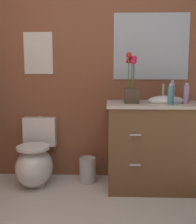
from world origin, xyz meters
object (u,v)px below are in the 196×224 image
(lotion_bottle, at_px, (171,95))
(hand_wash_bottle, at_px, (187,94))
(wall_mirror, at_px, (151,47))
(vanity_cabinet, at_px, (153,144))
(flower_vase, at_px, (132,87))
(toilet, at_px, (35,162))
(soap_bottle, at_px, (172,92))
(trash_bin, at_px, (88,170))
(wall_poster, at_px, (38,53))

(lotion_bottle, xyz_separation_m, hand_wash_bottle, (0.17, 0.09, 0.00))
(wall_mirror, bearing_deg, vanity_cabinet, -89.48)
(flower_vase, distance_m, wall_mirror, 0.58)
(toilet, distance_m, vanity_cabinet, 1.24)
(soap_bottle, bearing_deg, flower_vase, -169.26)
(hand_wash_bottle, height_order, trash_bin, hand_wash_bottle)
(soap_bottle, relative_size, wall_poster, 0.50)
(soap_bottle, height_order, lotion_bottle, soap_bottle)
(flower_vase, bearing_deg, lotion_bottle, -14.84)
(vanity_cabinet, distance_m, flower_vase, 0.63)
(lotion_bottle, height_order, trash_bin, lotion_bottle)
(soap_bottle, relative_size, lotion_bottle, 1.14)
(toilet, distance_m, flower_vase, 1.28)
(vanity_cabinet, relative_size, wall_mirror, 1.32)
(lotion_bottle, height_order, wall_poster, wall_poster)
(lotion_bottle, bearing_deg, trash_bin, 163.40)
(soap_bottle, xyz_separation_m, lotion_bottle, (-0.05, -0.17, -0.01))
(trash_bin, relative_size, wall_poster, 0.60)
(trash_bin, relative_size, wall_mirror, 0.34)
(flower_vase, xyz_separation_m, trash_bin, (-0.44, 0.14, -0.90))
(toilet, height_order, wall_mirror, wall_mirror)
(toilet, relative_size, lotion_bottle, 3.51)
(lotion_bottle, bearing_deg, toilet, 172.87)
(soap_bottle, height_order, wall_poster, wall_poster)
(hand_wash_bottle, height_order, wall_poster, wall_poster)
(flower_vase, xyz_separation_m, wall_mirror, (0.23, 0.34, 0.41))
(flower_vase, height_order, hand_wash_bottle, flower_vase)
(vanity_cabinet, relative_size, soap_bottle, 4.75)
(vanity_cabinet, distance_m, wall_poster, 1.57)
(soap_bottle, relative_size, trash_bin, 0.82)
(vanity_cabinet, height_order, wall_poster, wall_poster)
(flower_vase, bearing_deg, trash_bin, 161.99)
(vanity_cabinet, height_order, wall_mirror, wall_mirror)
(toilet, bearing_deg, wall_poster, 90.00)
(vanity_cabinet, relative_size, wall_poster, 2.35)
(flower_vase, bearing_deg, toilet, 175.75)
(hand_wash_bottle, height_order, wall_mirror, wall_mirror)
(flower_vase, relative_size, wall_poster, 1.09)
(lotion_bottle, relative_size, hand_wash_bottle, 0.98)
(soap_bottle, bearing_deg, hand_wash_bottle, -36.04)
(wall_poster, bearing_deg, soap_bottle, -10.61)
(hand_wash_bottle, bearing_deg, soap_bottle, 143.96)
(trash_bin, height_order, wall_poster, wall_poster)
(toilet, bearing_deg, wall_mirror, 12.35)
(vanity_cabinet, distance_m, soap_bottle, 0.56)
(flower_vase, bearing_deg, hand_wash_bottle, -1.00)
(toilet, bearing_deg, hand_wash_bottle, -3.12)
(toilet, distance_m, soap_bottle, 1.59)
(flower_vase, xyz_separation_m, hand_wash_bottle, (0.53, -0.01, -0.07))
(flower_vase, relative_size, lotion_bottle, 2.50)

